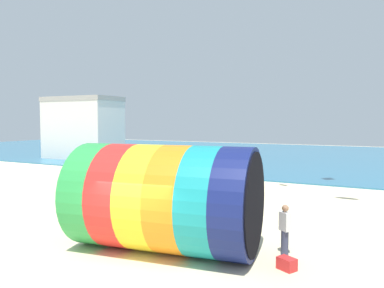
# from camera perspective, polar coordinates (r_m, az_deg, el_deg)

# --- Properties ---
(ground_plane) EXTENTS (120.00, 120.00, 0.00)m
(ground_plane) POSITION_cam_1_polar(r_m,az_deg,el_deg) (11.31, -11.33, -19.09)
(ground_plane) COLOR beige
(sea) EXTENTS (120.00, 40.00, 0.10)m
(sea) POSITION_cam_1_polar(r_m,az_deg,el_deg) (46.50, 18.87, -1.85)
(sea) COLOR teal
(sea) RESTS_ON ground
(giant_inflatable_tube) EXTENTS (6.44, 4.28, 3.54)m
(giant_inflatable_tube) POSITION_cam_1_polar(r_m,az_deg,el_deg) (12.62, -4.06, -8.19)
(giant_inflatable_tube) COLOR green
(giant_inflatable_tube) RESTS_ON ground
(kite_handler) EXTENTS (0.42, 0.39, 1.64)m
(kite_handler) POSITION_cam_1_polar(r_m,az_deg,el_deg) (12.72, 13.98, -12.55)
(kite_handler) COLOR #383D56
(kite_handler) RESTS_ON ground
(promenade_building) EXTENTS (8.43, 4.59, 6.92)m
(promenade_building) POSITION_cam_1_polar(r_m,az_deg,el_deg) (43.54, -16.30, 2.35)
(promenade_building) COLOR silver
(promenade_building) RESTS_ON ground
(cooler_box) EXTENTS (0.63, 0.56, 0.36)m
(cooler_box) POSITION_cam_1_polar(r_m,az_deg,el_deg) (11.77, 14.24, -17.27)
(cooler_box) COLOR red
(cooler_box) RESTS_ON ground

